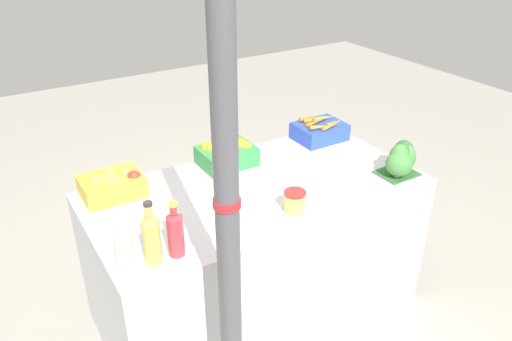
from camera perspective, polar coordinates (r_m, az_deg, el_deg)
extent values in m
plane|color=gray|center=(3.22, 0.00, -15.06)|extent=(10.00, 10.00, 0.00)
cube|color=silver|center=(2.95, 0.00, -9.03)|extent=(1.80, 0.93, 0.85)
cylinder|color=#4C4C51|center=(1.78, -3.24, -6.95)|extent=(0.09, 0.09, 2.36)
cylinder|color=red|center=(1.71, -3.34, -3.71)|extent=(0.10, 0.10, 0.03)
cube|color=gold|center=(2.72, -16.09, -1.72)|extent=(0.31, 0.24, 0.11)
sphere|color=#9EBC42|center=(2.71, -14.79, -0.32)|extent=(0.07, 0.07, 0.07)
sphere|color=#9EBC42|center=(2.65, -15.48, -1.42)|extent=(0.07, 0.07, 0.07)
sphere|color=#9EBC42|center=(2.66, -16.68, -1.40)|extent=(0.07, 0.07, 0.07)
sphere|color=#9EBC42|center=(2.63, -16.15, -1.54)|extent=(0.06, 0.06, 0.06)
sphere|color=#9EBC42|center=(2.66, -16.25, -1.11)|extent=(0.06, 0.06, 0.06)
sphere|color=#BC562D|center=(2.67, -16.39, -1.34)|extent=(0.06, 0.06, 0.06)
sphere|color=#9EBC42|center=(2.66, -16.76, -1.50)|extent=(0.08, 0.08, 0.08)
sphere|color=red|center=(2.68, -13.74, -0.78)|extent=(0.08, 0.08, 0.08)
sphere|color=#BC562D|center=(2.64, -15.85, -1.48)|extent=(0.06, 0.06, 0.06)
sphere|color=#9EBC42|center=(2.69, -17.77, -1.21)|extent=(0.07, 0.07, 0.07)
sphere|color=#9EBC42|center=(2.74, -16.35, -0.42)|extent=(0.06, 0.06, 0.06)
cube|color=#2D8442|center=(2.93, -3.35, 1.68)|extent=(0.31, 0.24, 0.11)
sphere|color=orange|center=(2.89, -4.27, 2.16)|extent=(0.08, 0.08, 0.08)
sphere|color=orange|center=(2.92, -5.74, 2.63)|extent=(0.07, 0.07, 0.07)
sphere|color=orange|center=(2.89, -3.23, 2.20)|extent=(0.08, 0.08, 0.08)
sphere|color=orange|center=(2.91, -5.16, 2.57)|extent=(0.08, 0.08, 0.08)
sphere|color=orange|center=(2.98, -2.48, 3.19)|extent=(0.08, 0.08, 0.08)
sphere|color=orange|center=(2.95, -1.76, 2.87)|extent=(0.09, 0.09, 0.09)
sphere|color=orange|center=(2.96, -2.61, 2.97)|extent=(0.07, 0.07, 0.07)
sphere|color=orange|center=(2.93, -1.13, 2.65)|extent=(0.07, 0.07, 0.07)
cube|color=#2847B7|center=(3.28, 7.27, 4.44)|extent=(0.31, 0.24, 0.11)
cone|color=orange|center=(3.15, 7.31, 4.97)|extent=(0.13, 0.07, 0.03)
cone|color=orange|center=(3.31, 7.04, 5.95)|extent=(0.16, 0.04, 0.03)
cone|color=orange|center=(3.24, 6.84, 5.52)|extent=(0.17, 0.05, 0.03)
cone|color=orange|center=(3.29, 5.86, 6.01)|extent=(0.12, 0.03, 0.03)
cone|color=orange|center=(3.28, 7.49, 5.86)|extent=(0.13, 0.05, 0.03)
cone|color=orange|center=(3.27, 6.51, 5.71)|extent=(0.13, 0.06, 0.03)
cone|color=orange|center=(3.19, 8.62, 5.09)|extent=(0.17, 0.06, 0.03)
cone|color=orange|center=(3.23, 8.92, 5.39)|extent=(0.15, 0.06, 0.03)
cone|color=orange|center=(3.31, 7.85, 5.98)|extent=(0.14, 0.05, 0.03)
cube|color=#2D602D|center=(2.95, 15.77, -0.30)|extent=(0.22, 0.18, 0.01)
ellipsoid|color=#427F3D|center=(2.87, 16.02, 0.72)|extent=(0.15, 0.15, 0.14)
cylinder|color=#B2C693|center=(2.90, 15.85, -0.47)|extent=(0.03, 0.03, 0.02)
ellipsoid|color=#2D602D|center=(2.97, 16.50, 1.95)|extent=(0.12, 0.12, 0.15)
cylinder|color=#B2C693|center=(3.00, 16.28, 0.48)|extent=(0.03, 0.03, 0.02)
ellipsoid|color=#2D602D|center=(2.94, 16.33, 1.61)|extent=(0.12, 0.12, 0.16)
cylinder|color=#B2C693|center=(2.97, 16.12, 0.21)|extent=(0.03, 0.03, 0.02)
ellipsoid|color=#427F3D|center=(2.95, 16.78, 1.44)|extent=(0.11, 0.11, 0.16)
cylinder|color=#B2C693|center=(2.98, 16.59, 0.20)|extent=(0.03, 0.03, 0.02)
ellipsoid|color=#427F3D|center=(2.89, 15.99, 1.44)|extent=(0.11, 0.11, 0.16)
cylinder|color=#B2C693|center=(2.93, 15.76, -0.16)|extent=(0.03, 0.03, 0.02)
cylinder|color=beige|center=(2.13, -14.79, -8.89)|extent=(0.08, 0.08, 0.21)
cone|color=beige|center=(2.07, -15.18, -6.32)|extent=(0.08, 0.08, 0.02)
cylinder|color=beige|center=(2.05, -15.29, -5.55)|extent=(0.03, 0.03, 0.04)
cylinder|color=silver|center=(2.03, -15.39, -4.87)|extent=(0.04, 0.04, 0.01)
cylinder|color=gold|center=(2.16, -11.78, -7.97)|extent=(0.08, 0.08, 0.21)
cone|color=gold|center=(2.09, -12.09, -5.35)|extent=(0.08, 0.08, 0.02)
cylinder|color=gold|center=(2.07, -12.19, -4.49)|extent=(0.03, 0.03, 0.05)
cylinder|color=#2D2D33|center=(2.05, -12.28, -3.74)|extent=(0.04, 0.04, 0.01)
cylinder|color=#B2333D|center=(2.19, -9.16, -7.39)|extent=(0.07, 0.07, 0.19)
cone|color=#B2333D|center=(2.13, -9.37, -5.08)|extent=(0.07, 0.07, 0.02)
cylinder|color=#B2333D|center=(2.12, -9.43, -4.43)|extent=(0.03, 0.03, 0.04)
cylinder|color=gold|center=(2.10, -9.48, -3.83)|extent=(0.04, 0.04, 0.01)
cylinder|color=#DBBC56|center=(2.49, 4.44, -3.66)|extent=(0.11, 0.11, 0.10)
cylinder|color=red|center=(2.46, 4.48, -2.57)|extent=(0.11, 0.11, 0.01)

